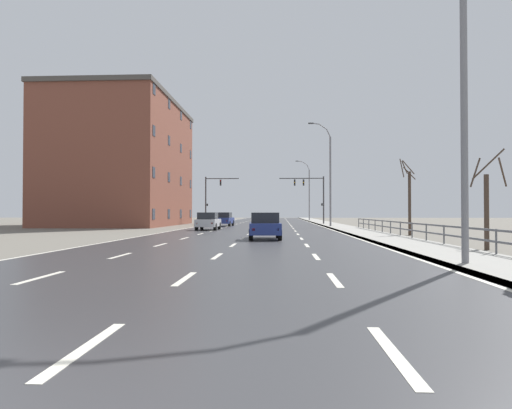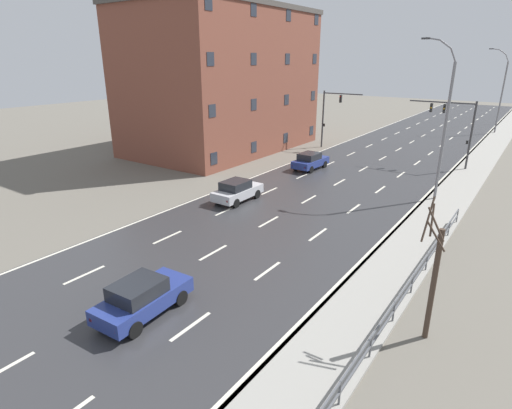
{
  "view_description": "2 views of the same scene",
  "coord_description": "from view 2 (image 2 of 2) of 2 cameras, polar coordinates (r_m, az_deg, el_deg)",
  "views": [
    {
      "loc": [
        2.25,
        -3.09,
        1.59
      ],
      "look_at": [
        -0.63,
        50.26,
        2.51
      ],
      "focal_mm": 31.53,
      "sensor_mm": 36.0,
      "label": 1
    },
    {
      "loc": [
        13.32,
        14.05,
        9.86
      ],
      "look_at": [
        0.0,
        32.99,
        1.6
      ],
      "focal_mm": 28.84,
      "sensor_mm": 36.0,
      "label": 2
    }
  ],
  "objects": [
    {
      "name": "ground_plane",
      "position": [
        37.8,
        13.23,
        3.88
      ],
      "size": [
        160.0,
        160.0,
        0.12
      ],
      "color": "#666056"
    },
    {
      "name": "road_asphalt_strip",
      "position": [
        48.84,
        18.68,
        6.96
      ],
      "size": [
        14.0,
        120.0,
        0.03
      ],
      "color": "#303033",
      "rests_on": "ground"
    },
    {
      "name": "sidewalk_right",
      "position": [
        47.24,
        28.47,
        5.27
      ],
      "size": [
        3.0,
        120.0,
        0.12
      ],
      "color": "gray",
      "rests_on": "ground"
    },
    {
      "name": "guardrail",
      "position": [
        13.46,
        11.57,
        -23.74
      ],
      "size": [
        0.07,
        35.44,
        1.0
      ],
      "color": "#515459",
      "rests_on": "ground"
    },
    {
      "name": "street_lamp_midground",
      "position": [
        31.88,
        24.57,
        10.04
      ],
      "size": [
        2.44,
        0.24,
        11.23
      ],
      "color": "slate",
      "rests_on": "ground"
    },
    {
      "name": "street_lamp_distant",
      "position": [
        66.29,
        30.83,
        13.15
      ],
      "size": [
        2.6,
        0.24,
        11.14
      ],
      "color": "slate",
      "rests_on": "ground"
    },
    {
      "name": "traffic_signal_right",
      "position": [
        42.66,
        25.98,
        10.28
      ],
      "size": [
        5.87,
        0.36,
        6.28
      ],
      "color": "#38383A",
      "rests_on": "ground"
    },
    {
      "name": "traffic_signal_left",
      "position": [
        48.47,
        10.15,
        12.59
      ],
      "size": [
        4.62,
        0.36,
        6.43
      ],
      "color": "#38383A",
      "rests_on": "ground"
    },
    {
      "name": "car_distant",
      "position": [
        29.87,
        -2.63,
        1.96
      ],
      "size": [
        1.86,
        4.11,
        1.57
      ],
      "rotation": [
        0.0,
        0.0,
        -0.01
      ],
      "color": "#B7B7BC",
      "rests_on": "ground"
    },
    {
      "name": "car_mid_centre",
      "position": [
        17.53,
        -15.5,
        -12.27
      ],
      "size": [
        2.01,
        4.19,
        1.57
      ],
      "rotation": [
        0.0,
        0.0,
        0.05
      ],
      "color": "navy",
      "rests_on": "ground"
    },
    {
      "name": "car_near_right",
      "position": [
        39.0,
        7.53,
        6.03
      ],
      "size": [
        1.99,
        4.18,
        1.57
      ],
      "rotation": [
        0.0,
        0.0,
        -0.05
      ],
      "color": "navy",
      "rests_on": "ground"
    },
    {
      "name": "brick_building",
      "position": [
        47.44,
        -4.67,
        16.78
      ],
      "size": [
        13.09,
        21.34,
        15.09
      ],
      "color": "brown",
      "rests_on": "ground"
    },
    {
      "name": "bare_tree_mid",
      "position": [
        16.09,
        23.35,
        -9.37
      ],
      "size": [
        0.83,
        1.1,
        5.34
      ],
      "color": "#423328",
      "rests_on": "ground"
    }
  ]
}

